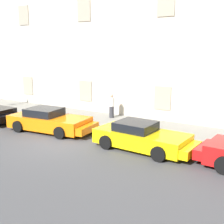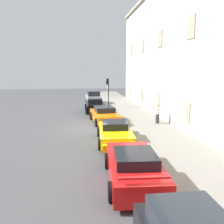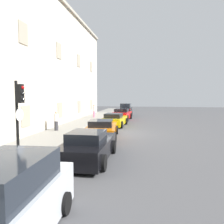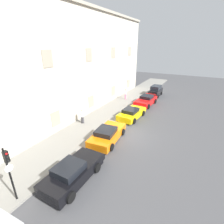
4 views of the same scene
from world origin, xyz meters
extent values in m
plane|color=#444447|center=(0.00, 0.00, 0.00)|extent=(80.00, 80.00, 0.00)
cube|color=gray|center=(0.00, 4.24, 0.07)|extent=(60.00, 4.37, 0.14)
cube|color=beige|center=(0.00, 7.96, 6.11)|extent=(38.07, 3.06, 12.22)
cube|color=#9E937F|center=(-3.05, 6.40, 1.60)|extent=(1.10, 0.06, 1.50)
cube|color=#9E937F|center=(3.05, 6.40, 1.60)|extent=(1.10, 0.06, 1.50)
cube|color=#9E937F|center=(9.14, 6.40, 1.60)|extent=(1.10, 0.06, 1.50)
cube|color=#9E937F|center=(15.23, 6.40, 1.60)|extent=(1.10, 0.06, 1.50)
cube|color=#9E937F|center=(-3.05, 6.40, 7.31)|extent=(1.10, 0.06, 1.50)
cube|color=#9E937F|center=(3.05, 6.40, 7.31)|extent=(1.10, 0.06, 1.50)
cube|color=#9E937F|center=(9.14, 6.40, 7.31)|extent=(1.10, 0.06, 1.50)
cube|color=#9E937F|center=(15.23, 6.40, 7.31)|extent=(1.10, 0.06, 1.50)
cube|color=black|center=(-7.24, 0.68, 0.56)|extent=(4.48, 1.94, 0.79)
cube|color=black|center=(-7.58, 0.68, 1.19)|extent=(1.80, 1.55, 0.47)
cube|color=black|center=(-5.28, 0.68, 0.46)|extent=(1.35, 1.78, 0.44)
cylinder|color=black|center=(-5.86, 1.65, 0.34)|extent=(0.69, 0.24, 0.69)
cylinder|color=black|center=(-5.85, -0.28, 0.34)|extent=(0.69, 0.24, 0.69)
cylinder|color=black|center=(-8.64, 1.64, 0.34)|extent=(0.69, 0.24, 0.69)
cylinder|color=black|center=(-8.63, -0.29, 0.34)|extent=(0.69, 0.24, 0.69)
cube|color=orange|center=(-1.77, 1.20, 0.53)|extent=(4.85, 2.47, 0.71)
cube|color=black|center=(-2.12, 1.17, 1.10)|extent=(2.02, 1.79, 0.43)
cube|color=orange|center=(0.27, 1.41, 0.44)|extent=(1.58, 1.99, 0.39)
cylinder|color=black|center=(-0.43, 2.35, 0.33)|extent=(0.68, 0.30, 0.66)
cylinder|color=black|center=(-0.23, 0.34, 0.33)|extent=(0.68, 0.30, 0.66)
cylinder|color=black|center=(-3.31, 2.06, 0.33)|extent=(0.68, 0.30, 0.66)
cylinder|color=black|center=(-3.11, 0.05, 0.33)|extent=(0.68, 0.30, 0.66)
cube|color=yellow|center=(4.14, 1.18, 0.52)|extent=(4.52, 2.19, 0.69)
cube|color=black|center=(3.81, 1.20, 1.07)|extent=(1.85, 1.65, 0.41)
cube|color=yellow|center=(6.08, 1.07, 0.44)|extent=(1.42, 1.86, 0.38)
cylinder|color=black|center=(5.56, 2.07, 0.33)|extent=(0.68, 0.28, 0.67)
cylinder|color=black|center=(5.45, 0.13, 0.33)|extent=(0.68, 0.28, 0.67)
cylinder|color=black|center=(2.83, 2.23, 0.33)|extent=(0.68, 0.28, 0.67)
cylinder|color=black|center=(2.72, 0.29, 0.33)|extent=(0.68, 0.28, 0.67)
cube|color=red|center=(9.57, 1.14, 0.57)|extent=(4.73, 2.30, 0.78)
cube|color=black|center=(9.91, 1.11, 1.17)|extent=(1.95, 1.71, 0.41)
cube|color=red|center=(7.54, 1.28, 0.48)|extent=(1.50, 1.92, 0.43)
cube|color=red|center=(11.68, 0.99, 1.18)|extent=(0.27, 1.70, 0.06)
cylinder|color=black|center=(8.07, 0.24, 0.36)|extent=(0.73, 0.29, 0.72)
cylinder|color=black|center=(8.21, 2.23, 0.36)|extent=(0.73, 0.29, 0.72)
cylinder|color=black|center=(10.92, 0.05, 0.36)|extent=(0.73, 0.29, 0.72)
cylinder|color=black|center=(11.06, 2.03, 0.36)|extent=(0.73, 0.29, 0.72)
cube|color=#B2B7BC|center=(-13.14, 0.85, 0.61)|extent=(4.01, 1.92, 1.06)
cube|color=#1E232B|center=(-13.14, 0.85, 1.46)|extent=(2.43, 1.64, 0.65)
cylinder|color=black|center=(-12.00, 1.77, 0.29)|extent=(0.59, 0.23, 0.58)
cylinder|color=black|center=(-11.92, 0.04, 0.29)|extent=(0.59, 0.23, 0.58)
cube|color=black|center=(14.94, 1.10, 0.61)|extent=(3.82, 1.63, 1.08)
cube|color=#1E232B|center=(14.94, 1.10, 1.49)|extent=(2.30, 1.42, 0.68)
cylinder|color=black|center=(13.79, 0.32, 0.29)|extent=(0.58, 0.21, 0.58)
cylinder|color=black|center=(13.81, 1.90, 0.29)|extent=(0.58, 0.21, 0.58)
cylinder|color=black|center=(16.07, 0.29, 0.29)|extent=(0.58, 0.21, 0.58)
cylinder|color=black|center=(16.09, 1.87, 0.29)|extent=(0.58, 0.21, 0.58)
cylinder|color=black|center=(-10.07, 2.52, 1.87)|extent=(0.10, 0.10, 3.46)
cube|color=black|center=(-10.07, 2.38, 3.15)|extent=(0.22, 0.20, 0.66)
sphere|color=red|center=(-10.07, 2.27, 3.36)|extent=(0.12, 0.12, 0.12)
sphere|color=black|center=(-10.07, 2.27, 3.15)|extent=(0.12, 0.12, 0.12)
sphere|color=black|center=(-10.07, 2.27, 2.94)|extent=(0.12, 0.12, 0.12)
cylinder|color=white|center=(-10.07, 2.42, 2.40)|extent=(0.44, 0.02, 0.44)
cylinder|color=pink|center=(10.31, 4.78, 0.55)|extent=(0.30, 0.30, 0.82)
cylinder|color=silver|center=(10.31, 4.78, 1.28)|extent=(0.38, 0.38, 0.63)
sphere|color=tan|center=(10.31, 4.78, 1.71)|extent=(0.22, 0.22, 0.22)
cylinder|color=#333338|center=(-0.16, 5.41, 0.53)|extent=(0.37, 0.37, 0.77)
cylinder|color=silver|center=(-0.16, 5.41, 1.21)|extent=(0.46, 0.46, 0.60)
sphere|color=tan|center=(-0.16, 5.41, 1.63)|extent=(0.22, 0.22, 0.22)
camera|label=1|loc=(9.86, -10.73, 4.67)|focal=46.54mm
camera|label=2|loc=(18.46, -0.97, 4.54)|focal=37.93mm
camera|label=3|loc=(-17.09, -2.04, 3.11)|focal=34.86mm
camera|label=4|loc=(-13.65, -5.72, 8.47)|focal=26.73mm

